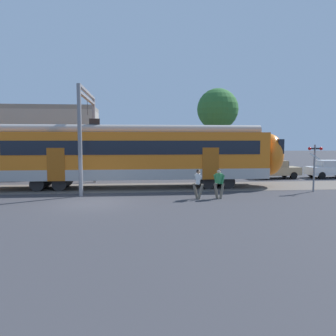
% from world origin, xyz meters
% --- Properties ---
extents(ground_plane, '(160.00, 160.00, 0.00)m').
position_xyz_m(ground_plane, '(0.00, 0.00, 0.00)').
color(ground_plane, '#38383D').
extents(commuter_train, '(38.05, 3.07, 4.73)m').
position_xyz_m(commuter_train, '(-6.31, 5.35, 2.25)').
color(commuter_train, '#B2ADA8').
rests_on(commuter_train, ground).
extents(pedestrian_white, '(0.62, 0.60, 1.67)m').
position_xyz_m(pedestrian_white, '(5.72, 0.62, 0.96)').
color(pedestrian_white, '#6B6051').
rests_on(pedestrian_white, ground).
extents(pedestrian_green, '(0.71, 0.49, 1.67)m').
position_xyz_m(pedestrian_green, '(6.92, 0.64, 0.96)').
color(pedestrian_green, '#6B6051').
rests_on(pedestrian_green, ground).
extents(parked_car_tan, '(4.09, 1.94, 1.54)m').
position_xyz_m(parked_car_tan, '(14.19, 9.79, 0.78)').
color(parked_car_tan, tan).
rests_on(parked_car_tan, ground).
extents(parked_car_white, '(4.05, 1.85, 1.54)m').
position_xyz_m(parked_car_white, '(19.05, 9.65, 0.78)').
color(parked_car_white, silver).
rests_on(parked_car_white, ground).
extents(catenary_gantry, '(0.24, 6.64, 6.53)m').
position_xyz_m(catenary_gantry, '(-0.94, 5.36, 4.31)').
color(catenary_gantry, gray).
rests_on(catenary_gantry, ground).
extents(crossing_signal, '(0.96, 0.22, 3.00)m').
position_xyz_m(crossing_signal, '(13.57, 2.52, 2.01)').
color(crossing_signal, gray).
rests_on(crossing_signal, ground).
extents(street_tree_right, '(4.16, 4.16, 8.49)m').
position_xyz_m(street_tree_right, '(10.52, 15.64, 6.38)').
color(street_tree_right, brown).
rests_on(street_tree_right, ground).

